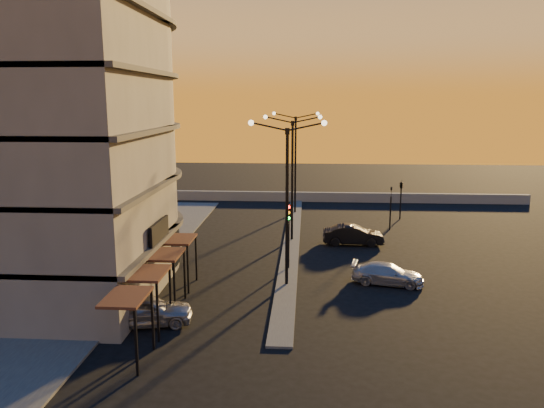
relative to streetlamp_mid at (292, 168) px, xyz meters
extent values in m
plane|color=black|center=(0.00, -10.00, -5.59)|extent=(120.00, 120.00, 0.00)
cube|color=#464643|center=(-10.50, -6.00, -5.53)|extent=(5.00, 40.00, 0.12)
cube|color=#464643|center=(0.00, 0.00, -5.53)|extent=(1.20, 36.00, 0.12)
cube|color=gray|center=(2.00, 16.00, -5.09)|extent=(44.00, 0.50, 1.00)
cylinder|color=#66625A|center=(-14.00, -8.00, 6.91)|extent=(14.00, 14.00, 25.00)
cube|color=#66625A|center=(-14.00, -13.00, 6.91)|extent=(14.00, 10.00, 25.00)
cylinder|color=black|center=(-14.00, -8.00, -3.99)|extent=(14.16, 14.16, 2.40)
cube|color=black|center=(-6.80, -12.00, -1.99)|extent=(0.15, 3.20, 1.20)
cylinder|color=black|center=(0.00, -10.00, -1.09)|extent=(0.18, 0.18, 9.00)
cube|color=black|center=(0.00, -10.00, 3.31)|extent=(0.25, 0.25, 0.35)
sphere|color=#FFE5B2|center=(-2.00, -10.00, 3.76)|extent=(0.32, 0.32, 0.32)
sphere|color=#FFE5B2|center=(2.00, -10.00, 3.76)|extent=(0.32, 0.32, 0.32)
cylinder|color=black|center=(0.00, 0.00, -1.09)|extent=(0.18, 0.18, 9.00)
cube|color=black|center=(0.00, 0.00, 3.31)|extent=(0.25, 0.25, 0.35)
sphere|color=#FFE5B2|center=(-2.00, 0.00, 3.76)|extent=(0.32, 0.32, 0.32)
sphere|color=#FFE5B2|center=(2.00, 0.00, 3.76)|extent=(0.32, 0.32, 0.32)
cylinder|color=black|center=(0.00, 10.00, -1.09)|extent=(0.18, 0.18, 9.00)
cube|color=black|center=(0.00, 10.00, 3.31)|extent=(0.25, 0.25, 0.35)
sphere|color=#FFE5B2|center=(-2.00, 10.00, 3.76)|extent=(0.32, 0.32, 0.32)
sphere|color=#FFE5B2|center=(2.00, 10.00, 3.76)|extent=(0.32, 0.32, 0.32)
cylinder|color=black|center=(0.00, -7.00, -3.99)|extent=(0.12, 0.12, 3.20)
cube|color=black|center=(0.00, -7.18, -1.84)|extent=(0.28, 0.16, 1.00)
sphere|color=#FF0C05|center=(0.00, -7.28, -1.49)|extent=(0.20, 0.20, 0.20)
sphere|color=orange|center=(0.00, -7.28, -1.84)|extent=(0.20, 0.20, 0.20)
sphere|color=#0CFF26|center=(0.00, -7.28, -2.19)|extent=(0.20, 0.20, 0.20)
cylinder|color=black|center=(8.00, 4.00, -4.19)|extent=(0.12, 0.12, 2.80)
imported|color=black|center=(8.00, 4.00, -2.39)|extent=(0.13, 0.16, 0.80)
cylinder|color=black|center=(9.50, 8.00, -4.19)|extent=(0.12, 0.12, 2.80)
imported|color=black|center=(9.50, 8.00, -2.39)|extent=(0.42, 1.99, 0.80)
imported|color=#97989E|center=(-6.50, -15.93, -4.84)|extent=(4.70, 2.74, 1.50)
imported|color=black|center=(4.58, -0.80, -4.86)|extent=(4.47, 1.59, 1.47)
imported|color=#B1B3B9|center=(5.88, -9.30, -4.99)|extent=(4.44, 2.53, 1.21)
camera|label=1|loc=(1.11, -39.23, 5.01)|focal=35.00mm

